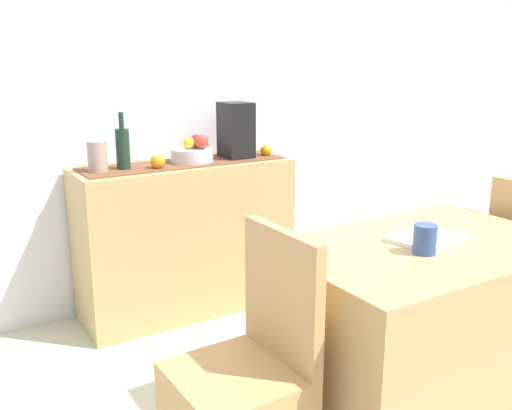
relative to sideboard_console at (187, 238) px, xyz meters
The scene contains 16 objects.
ground_plane 1.03m from the sideboard_console, 82.36° to the right, with size 6.40×6.40×0.02m, color beige.
room_wall_rear 0.96m from the sideboard_console, 64.61° to the left, with size 6.40×0.06×2.70m, color silver.
sideboard_console is the anchor object (origin of this frame).
table_runner 0.44m from the sideboard_console, ahead, with size 1.14×0.32×0.01m, color brown.
fruit_bowl 0.48m from the sideboard_console, ahead, with size 0.24×0.24×0.07m, color silver.
apple_right 0.55m from the sideboard_console, ahead, with size 0.07×0.07×0.07m, color gold.
apple_rear 0.56m from the sideboard_console, 22.77° to the left, with size 0.07×0.07×0.07m, color red.
apple_center 0.56m from the sideboard_console, 23.81° to the right, with size 0.08×0.08×0.08m, color #BE3A2C.
wine_bottle 0.65m from the sideboard_console, behind, with size 0.07×0.07×0.30m.
coffee_maker 0.68m from the sideboard_console, ahead, with size 0.16×0.18×0.32m, color black.
ceramic_vase 0.70m from the sideboard_console, behind, with size 0.10×0.10×0.16m, color #A49182.
orange_loose_end 0.51m from the sideboard_console, 158.02° to the right, with size 0.08×0.08×0.08m, color orange.
orange_loose_near_bowl 0.69m from the sideboard_console, ahead, with size 0.07×0.07×0.07m, color orange.
dining_table 1.46m from the sideboard_console, 75.35° to the right, with size 1.13×0.75×0.74m, color tan.
open_book 1.48m from the sideboard_console, 74.06° to the right, with size 0.28×0.21×0.02m, color white.
coffee_cup 1.56m from the sideboard_console, 79.69° to the right, with size 0.09×0.09×0.11m, color #345192.
Camera 1 is at (-1.40, -1.91, 1.43)m, focal length 39.66 mm.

